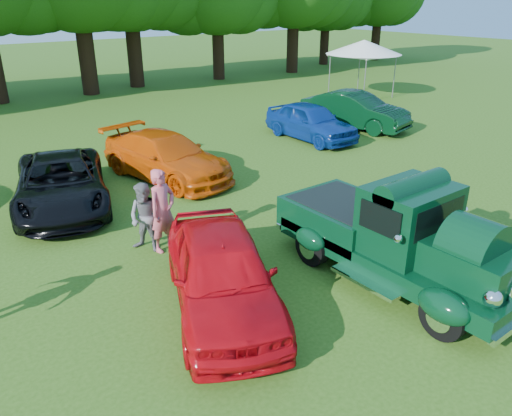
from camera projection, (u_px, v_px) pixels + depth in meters
ground at (358, 281)px, 9.95m from camera, size 120.00×120.00×0.00m
hero_pickup at (396, 238)px, 9.74m from camera, size 2.41×5.18×2.02m
red_convertible at (222, 272)px, 8.81m from camera, size 3.37×4.67×1.48m
back_car_black at (61, 183)px, 13.16m from camera, size 3.60×5.32×1.35m
back_car_orange at (166, 157)px, 15.27m from camera, size 2.79×5.04×1.38m
back_car_blue at (311, 121)px, 19.44m from camera, size 1.80×4.21×1.42m
back_car_green at (355, 110)px, 21.06m from camera, size 2.59×4.82×1.51m
spectator_pink at (163, 211)px, 10.83m from camera, size 0.79×0.64×1.88m
spectator_grey at (146, 218)px, 10.85m from camera, size 0.90×0.96×1.57m
canopy_tent at (364, 47)px, 26.82m from camera, size 4.16×4.16×3.04m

